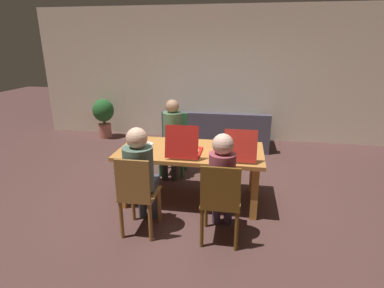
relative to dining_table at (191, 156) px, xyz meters
name	(u,v)px	position (x,y,z in m)	size (l,w,h in m)	color
ground_plane	(191,199)	(0.00, 0.00, -0.64)	(20.00, 20.00, 0.00)	#4E312D
back_wall	(214,75)	(0.00, 3.00, 0.77)	(7.99, 0.12, 2.83)	beige
dining_table	(191,156)	(0.00, 0.00, 0.00)	(1.90, 0.95, 0.73)	#BE7938
chair_0	(137,194)	(-0.44, -0.91, -0.14)	(0.39, 0.43, 0.95)	olive
person_0	(140,170)	(-0.44, -0.77, 0.09)	(0.33, 0.50, 1.24)	#3B424C
chair_1	(174,142)	(-0.44, 0.92, -0.13)	(0.43, 0.42, 0.99)	#2D6939
person_1	(172,132)	(-0.44, 0.78, 0.09)	(0.31, 0.48, 1.24)	#333B3A
chair_2	(221,200)	(0.47, -0.92, -0.13)	(0.42, 0.44, 0.94)	brown
person_2	(222,177)	(0.47, -0.76, 0.07)	(0.28, 0.49, 1.22)	#42304A
pizza_box_0	(185,150)	(-0.05, -0.18, 0.15)	(0.40, 0.49, 0.42)	red
pizza_box_1	(240,153)	(0.65, -0.17, 0.15)	(0.38, 0.49, 0.39)	red
plate_0	(145,144)	(-0.66, 0.10, 0.10)	(0.22, 0.22, 0.03)	white
plate_1	(191,142)	(-0.05, 0.31, 0.10)	(0.20, 0.20, 0.03)	white
plate_2	(226,143)	(0.45, 0.30, 0.10)	(0.21, 0.21, 0.03)	white
drinking_glass_0	(252,141)	(0.81, 0.29, 0.16)	(0.06, 0.06, 0.15)	silver
drinking_glass_1	(173,139)	(-0.28, 0.20, 0.16)	(0.08, 0.08, 0.14)	#D8CB64
drinking_glass_2	(128,151)	(-0.73, -0.37, 0.15)	(0.08, 0.08, 0.12)	silver
drinking_glass_3	(146,152)	(-0.50, -0.37, 0.16)	(0.06, 0.06, 0.14)	#B6532C
couch	(216,133)	(0.14, 2.37, -0.37)	(2.13, 0.89, 0.78)	#444251
potted_plant	(104,114)	(-2.44, 2.55, -0.10)	(0.47, 0.47, 0.89)	#B56C5A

